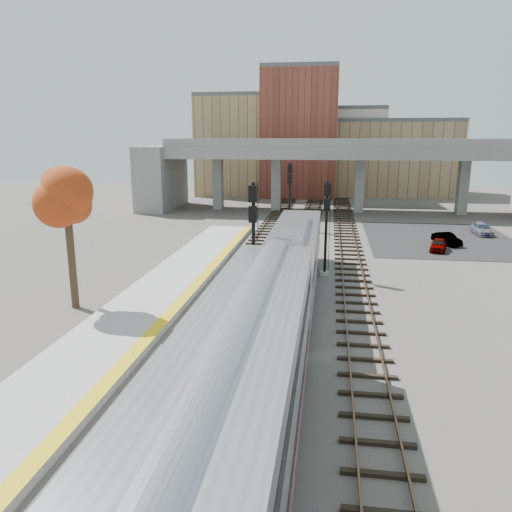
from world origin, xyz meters
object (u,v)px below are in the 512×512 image
(signal_mast_mid, at_px, (326,230))
(car_b, at_px, (447,239))
(tree, at_px, (66,194))
(car_a, at_px, (438,245))
(signal_mast_near, at_px, (253,246))
(coach, at_px, (212,495))
(car_c, at_px, (482,229))
(locomotive, at_px, (293,258))
(signal_mast_far, at_px, (289,196))

(signal_mast_mid, relative_size, car_b, 2.05)
(tree, height_order, car_a, tree)
(signal_mast_near, bearing_deg, tree, -170.79)
(tree, xyz_separation_m, car_b, (25.52, 21.17, -6.09))
(coach, relative_size, signal_mast_near, 3.41)
(car_c, bearing_deg, locomotive, -129.67)
(signal_mast_far, xyz_separation_m, car_a, (13.86, -8.95, -2.96))
(coach, bearing_deg, car_a, 71.94)
(locomotive, xyz_separation_m, car_a, (11.76, 13.48, -1.69))
(tree, bearing_deg, car_c, 41.67)
(signal_mast_mid, height_order, signal_mast_far, signal_mast_far)
(car_b, xyz_separation_m, car_c, (4.65, 5.67, 0.01))
(signal_mast_mid, bearing_deg, signal_mast_far, 102.61)
(coach, distance_m, car_b, 41.00)
(coach, bearing_deg, car_c, 68.31)
(signal_mast_mid, xyz_separation_m, tree, (-14.47, -9.06, 3.32))
(signal_mast_far, bearing_deg, signal_mast_near, -90.00)
(locomotive, height_order, car_a, locomotive)
(locomotive, distance_m, signal_mast_near, 4.15)
(car_a, bearing_deg, car_b, 80.05)
(car_a, height_order, car_c, car_c)
(signal_mast_far, relative_size, car_c, 1.85)
(tree, bearing_deg, signal_mast_mid, 32.06)
(car_b, bearing_deg, signal_mast_mid, -154.81)
(coach, xyz_separation_m, signal_mast_mid, (2.00, 26.70, 0.57))
(signal_mast_near, distance_m, tree, 10.92)
(locomotive, distance_m, signal_mast_far, 22.56)
(coach, xyz_separation_m, tree, (-12.47, 17.64, 3.88))
(signal_mast_mid, xyz_separation_m, car_c, (15.69, 17.78, -2.76))
(signal_mast_near, bearing_deg, car_b, 52.15)
(signal_mast_far, bearing_deg, locomotive, -84.65)
(locomotive, height_order, car_b, locomotive)
(coach, xyz_separation_m, car_c, (17.69, 44.48, -2.20))
(car_a, bearing_deg, signal_mast_mid, -120.95)
(signal_mast_near, relative_size, signal_mast_far, 1.03)
(locomotive, xyz_separation_m, signal_mast_near, (-2.10, -3.29, 1.42))
(signal_mast_mid, bearing_deg, coach, -94.28)
(signal_mast_near, relative_size, car_c, 1.91)
(signal_mast_near, height_order, car_b, signal_mast_near)
(car_a, distance_m, car_b, 3.01)
(signal_mast_far, xyz_separation_m, tree, (-10.37, -27.39, 3.13))
(signal_mast_mid, xyz_separation_m, car_a, (9.76, 9.38, -2.78))
(car_a, bearing_deg, tree, -127.53)
(signal_mast_mid, height_order, car_b, signal_mast_mid)
(tree, distance_m, car_c, 40.83)
(tree, relative_size, car_c, 2.34)
(signal_mast_mid, height_order, car_c, signal_mast_mid)
(coach, relative_size, tree, 2.78)
(signal_mast_near, height_order, tree, tree)
(signal_mast_far, bearing_deg, car_c, -1.59)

